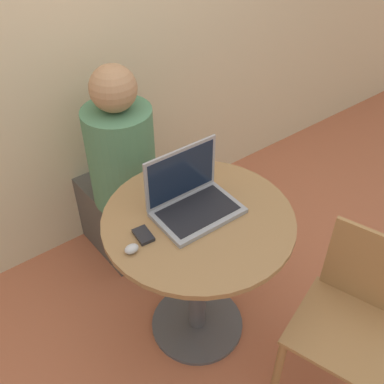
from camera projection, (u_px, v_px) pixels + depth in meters
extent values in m
plane|color=#B26042|center=(197.00, 324.00, 2.36)|extent=(12.00, 12.00, 0.00)
cube|color=beige|center=(71.00, 22.00, 2.13)|extent=(7.00, 0.05, 2.60)
cylinder|color=#4C4C51|center=(197.00, 323.00, 2.35)|extent=(0.47, 0.47, 0.02)
cylinder|color=#4C4C51|center=(198.00, 277.00, 2.12)|extent=(0.09, 0.09, 0.72)
cylinder|color=olive|center=(198.00, 219.00, 1.88)|extent=(0.81, 0.81, 0.02)
cube|color=gray|center=(198.00, 212.00, 1.87)|extent=(0.35, 0.24, 0.02)
cube|color=black|center=(198.00, 210.00, 1.87)|extent=(0.31, 0.19, 0.00)
cube|color=gray|center=(181.00, 173.00, 1.86)|extent=(0.35, 0.01, 0.25)
cube|color=#141E33|center=(182.00, 174.00, 1.86)|extent=(0.32, 0.01, 0.22)
cube|color=black|center=(143.00, 235.00, 1.78)|extent=(0.07, 0.10, 0.02)
ellipsoid|color=#B2B2B7|center=(131.00, 248.00, 1.71)|extent=(0.06, 0.04, 0.03)
cylinder|color=#9E7042|center=(278.00, 371.00, 1.93)|extent=(0.04, 0.04, 0.44)
cylinder|color=#9E7042|center=(311.00, 313.00, 2.15)|extent=(0.04, 0.04, 0.44)
cube|color=#9E7042|center=(344.00, 331.00, 1.81)|extent=(0.50, 0.50, 0.02)
cube|color=#9E7042|center=(372.00, 269.00, 1.81)|extent=(0.13, 0.36, 0.38)
cube|color=#4C4742|center=(119.00, 215.00, 2.68)|extent=(0.35, 0.49, 0.45)
cylinder|color=#4C7F5B|center=(122.00, 156.00, 2.30)|extent=(0.35, 0.35, 0.54)
sphere|color=#A87A56|center=(114.00, 88.00, 2.05)|extent=(0.22, 0.22, 0.22)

